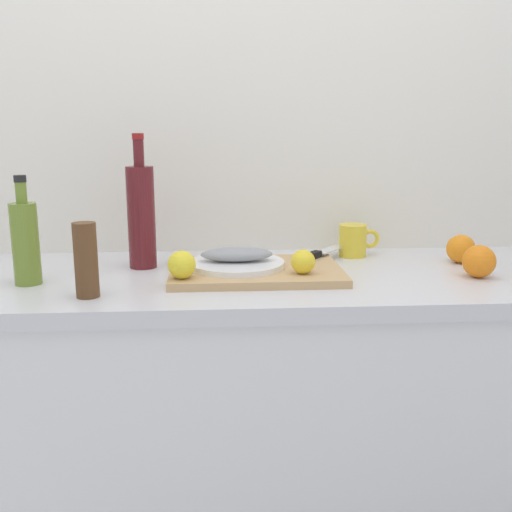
# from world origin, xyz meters

# --- Properties ---
(back_wall) EXTENTS (3.20, 0.05, 2.50)m
(back_wall) POSITION_xyz_m (0.00, 0.33, 1.25)
(back_wall) COLOR white
(back_wall) RESTS_ON ground_plane
(kitchen_counter) EXTENTS (2.00, 0.60, 0.90)m
(kitchen_counter) POSITION_xyz_m (0.00, 0.00, 0.45)
(kitchen_counter) COLOR white
(kitchen_counter) RESTS_ON ground_plane
(cutting_board) EXTENTS (0.44, 0.30, 0.02)m
(cutting_board) POSITION_xyz_m (0.08, -0.01, 0.91)
(cutting_board) COLOR tan
(cutting_board) RESTS_ON kitchen_counter
(white_plate) EXTENTS (0.25, 0.25, 0.01)m
(white_plate) POSITION_xyz_m (0.03, 0.00, 0.93)
(white_plate) COLOR white
(white_plate) RESTS_ON cutting_board
(fish_fillet) EXTENTS (0.19, 0.08, 0.04)m
(fish_fillet) POSITION_xyz_m (0.03, 0.00, 0.95)
(fish_fillet) COLOR gray
(fish_fillet) RESTS_ON white_plate
(chef_knife) EXTENTS (0.21, 0.24, 0.02)m
(chef_knife) POSITION_xyz_m (0.27, 0.10, 0.93)
(chef_knife) COLOR silver
(chef_knife) RESTS_ON cutting_board
(lemon_0) EXTENTS (0.06, 0.06, 0.06)m
(lemon_0) POSITION_xyz_m (0.19, -0.08, 0.95)
(lemon_0) COLOR yellow
(lemon_0) RESTS_ON cutting_board
(lemon_1) EXTENTS (0.07, 0.07, 0.07)m
(lemon_1) POSITION_xyz_m (-0.10, -0.11, 0.95)
(lemon_1) COLOR yellow
(lemon_1) RESTS_ON cutting_board
(olive_oil_bottle) EXTENTS (0.06, 0.06, 0.26)m
(olive_oil_bottle) POSITION_xyz_m (-0.48, -0.06, 1.01)
(olive_oil_bottle) COLOR olive
(olive_oil_bottle) RESTS_ON kitchen_counter
(wine_bottle) EXTENTS (0.07, 0.07, 0.36)m
(wine_bottle) POSITION_xyz_m (-0.22, 0.10, 1.04)
(wine_bottle) COLOR #59191E
(wine_bottle) RESTS_ON kitchen_counter
(coffee_mug_1) EXTENTS (0.12, 0.08, 0.10)m
(coffee_mug_1) POSITION_xyz_m (0.39, 0.19, 0.95)
(coffee_mug_1) COLOR yellow
(coffee_mug_1) RESTS_ON kitchen_counter
(orange_0) EXTENTS (0.08, 0.08, 0.08)m
(orange_0) POSITION_xyz_m (0.65, -0.07, 0.94)
(orange_0) COLOR orange
(orange_0) RESTS_ON kitchen_counter
(orange_2) EXTENTS (0.08, 0.08, 0.08)m
(orange_2) POSITION_xyz_m (0.67, 0.09, 0.94)
(orange_2) COLOR orange
(orange_2) RESTS_ON kitchen_counter
(pepper_mill) EXTENTS (0.05, 0.05, 0.17)m
(pepper_mill) POSITION_xyz_m (-0.31, -0.19, 0.98)
(pepper_mill) COLOR brown
(pepper_mill) RESTS_ON kitchen_counter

